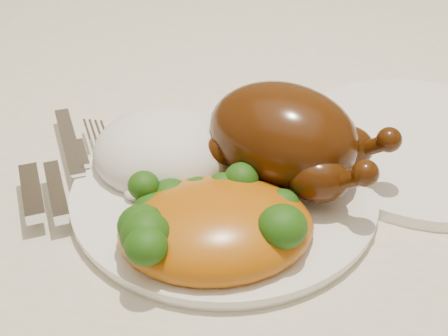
% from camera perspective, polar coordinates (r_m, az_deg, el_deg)
% --- Properties ---
extents(dining_table, '(1.60, 0.90, 0.76)m').
position_cam_1_polar(dining_table, '(0.63, -5.47, -6.76)').
color(dining_table, brown).
rests_on(dining_table, floor).
extents(tablecloth, '(1.73, 1.03, 0.18)m').
position_cam_1_polar(tablecloth, '(0.59, -5.87, -1.47)').
color(tablecloth, '#F0E8CE').
rests_on(tablecloth, dining_table).
extents(dinner_plate, '(0.32, 0.32, 0.01)m').
position_cam_1_polar(dinner_plate, '(0.52, -0.00, -2.28)').
color(dinner_plate, white).
rests_on(dinner_plate, tablecloth).
extents(side_plate, '(0.26, 0.26, 0.01)m').
position_cam_1_polar(side_plate, '(0.60, 17.73, 2.09)').
color(side_plate, white).
rests_on(side_plate, tablecloth).
extents(roast_chicken, '(0.17, 0.14, 0.08)m').
position_cam_1_polar(roast_chicken, '(0.51, 5.74, 2.88)').
color(roast_chicken, '#462107').
rests_on(roast_chicken, dinner_plate).
extents(rice_mound, '(0.15, 0.14, 0.07)m').
position_cam_1_polar(rice_mound, '(0.54, -5.34, 1.58)').
color(rice_mound, white).
rests_on(rice_mound, dinner_plate).
extents(mac_and_cheese, '(0.17, 0.15, 0.06)m').
position_cam_1_polar(mac_and_cheese, '(0.46, -0.80, -5.08)').
color(mac_and_cheese, '#B9600B').
rests_on(mac_and_cheese, dinner_plate).
extents(cutlery, '(0.08, 0.17, 0.01)m').
position_cam_1_polar(cutlery, '(0.54, -15.16, -0.55)').
color(cutlery, silver).
rests_on(cutlery, dinner_plate).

